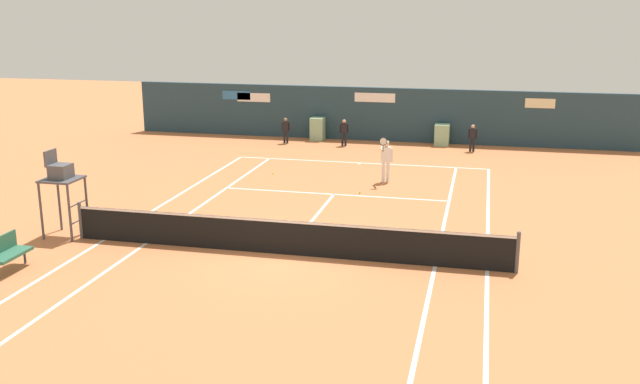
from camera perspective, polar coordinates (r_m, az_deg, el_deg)
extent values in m
plane|color=#C67042|center=(19.08, -2.90, -5.01)|extent=(80.00, 80.00, 0.00)
cube|color=white|center=(30.08, 3.23, 2.35)|extent=(10.60, 0.10, 0.01)
cube|color=white|center=(21.10, -16.91, -3.69)|extent=(0.10, 23.40, 0.01)
cube|color=white|center=(20.50, -13.74, -4.01)|extent=(0.10, 23.40, 0.01)
cube|color=white|center=(18.44, 9.20, -5.90)|extent=(0.10, 23.40, 0.01)
cube|color=white|center=(18.42, 13.26, -6.14)|extent=(0.10, 23.40, 0.01)
cube|color=white|center=(25.02, 1.12, -0.18)|extent=(8.00, 0.10, 0.01)
cube|color=white|center=(22.02, -0.61, -2.27)|extent=(0.10, 6.40, 0.01)
cube|color=white|center=(29.93, 3.18, 2.29)|extent=(0.10, 0.24, 0.01)
cylinder|color=#4C4C51|center=(21.30, -18.65, -2.16)|extent=(0.10, 0.10, 1.07)
cylinder|color=#4C4C51|center=(18.26, 15.56, -4.70)|extent=(0.10, 0.10, 1.07)
cube|color=black|center=(18.93, -2.92, -3.66)|extent=(12.00, 0.03, 0.95)
cube|color=white|center=(18.79, -2.94, -2.37)|extent=(12.00, 0.04, 0.06)
cube|color=#233D4C|center=(35.00, 4.77, 6.23)|extent=(25.00, 0.24, 2.60)
cube|color=white|center=(34.78, 4.41, 7.56)|extent=(1.98, 0.02, 0.44)
cube|color=white|center=(36.24, -5.34, 7.56)|extent=(1.74, 0.02, 0.44)
cube|color=#2D6BA8|center=(36.53, -6.72, 7.71)|extent=(1.49, 0.02, 0.44)
cube|color=beige|center=(34.48, 17.23, 6.81)|extent=(1.34, 0.02, 0.44)
cube|color=#8CB793|center=(35.13, -0.19, 5.09)|extent=(0.65, 0.70, 1.12)
cube|color=#8CB793|center=(34.27, 9.76, 4.54)|extent=(0.68, 0.70, 1.01)
cylinder|color=#47474C|center=(21.75, -18.18, -0.99)|extent=(0.07, 0.07, 1.65)
cylinder|color=#47474C|center=(21.02, -19.43, -1.63)|extent=(0.07, 0.07, 1.65)
cylinder|color=#47474C|center=(22.23, -20.17, -0.83)|extent=(0.07, 0.07, 1.65)
cylinder|color=#47474C|center=(21.51, -21.46, -1.46)|extent=(0.07, 0.07, 1.65)
cylinder|color=#47474C|center=(21.48, -18.73, -2.15)|extent=(0.04, 0.81, 0.04)
cylinder|color=#47474C|center=(21.34, -18.83, -0.88)|extent=(0.04, 0.81, 0.04)
cube|color=#47474C|center=(21.42, -20.01, 0.97)|extent=(1.00, 1.00, 0.06)
cube|color=#4C4C51|center=(21.37, -20.06, 1.57)|extent=(0.52, 0.56, 0.40)
cube|color=#4C4C51|center=(21.45, -20.80, 2.58)|extent=(0.06, 0.56, 0.45)
cylinder|color=#38383D|center=(19.87, -22.60, -4.79)|extent=(0.06, 0.06, 0.38)
cube|color=#2D664C|center=(19.39, -23.56, -4.64)|extent=(0.48, 1.23, 0.08)
cube|color=#2D664C|center=(19.47, -24.28, -3.86)|extent=(0.06, 1.23, 0.42)
cylinder|color=white|center=(26.83, 5.47, 1.64)|extent=(0.13, 0.13, 0.79)
cylinder|color=white|center=(26.80, 5.10, 1.63)|extent=(0.13, 0.13, 0.79)
cube|color=white|center=(26.67, 5.32, 3.04)|extent=(0.40, 0.30, 0.55)
sphere|color=beige|center=(26.60, 5.34, 3.85)|extent=(0.22, 0.22, 0.22)
cylinder|color=white|center=(26.58, 5.34, 4.02)|extent=(0.21, 0.21, 0.06)
cylinder|color=white|center=(26.72, 5.78, 2.96)|extent=(0.08, 0.08, 0.53)
cylinder|color=beige|center=(26.33, 4.97, 3.40)|extent=(0.25, 0.53, 0.08)
cylinder|color=black|center=(26.06, 5.08, 3.52)|extent=(0.03, 0.03, 0.22)
torus|color=black|center=(26.01, 5.09, 4.06)|extent=(0.30, 0.12, 0.30)
cylinder|color=silver|center=(26.01, 5.09, 4.06)|extent=(0.25, 0.09, 0.26)
cylinder|color=black|center=(33.08, 12.22, 3.72)|extent=(0.10, 0.10, 0.63)
cylinder|color=black|center=(33.08, 11.97, 3.73)|extent=(0.10, 0.10, 0.63)
cube|color=black|center=(32.99, 12.14, 4.63)|extent=(0.28, 0.16, 0.44)
sphere|color=tan|center=(32.94, 12.17, 5.16)|extent=(0.17, 0.17, 0.17)
cylinder|color=black|center=(32.99, 12.44, 4.56)|extent=(0.07, 0.07, 0.42)
cylinder|color=black|center=(33.00, 11.84, 4.60)|extent=(0.07, 0.07, 0.42)
cylinder|color=black|center=(33.69, 2.06, 4.25)|extent=(0.10, 0.10, 0.64)
cylinder|color=black|center=(33.69, 1.81, 4.25)|extent=(0.10, 0.10, 0.64)
cube|color=black|center=(33.60, 1.94, 5.16)|extent=(0.31, 0.21, 0.45)
sphere|color=tan|center=(33.55, 1.95, 5.68)|extent=(0.18, 0.18, 0.18)
cylinder|color=black|center=(33.60, 2.24, 5.10)|extent=(0.07, 0.07, 0.43)
cylinder|color=black|center=(33.60, 1.64, 5.11)|extent=(0.07, 0.07, 0.43)
cylinder|color=black|center=(34.33, -2.65, 4.43)|extent=(0.10, 0.10, 0.62)
cylinder|color=black|center=(34.37, -2.87, 4.44)|extent=(0.10, 0.10, 0.62)
cube|color=black|center=(34.26, -2.77, 5.31)|extent=(0.28, 0.16, 0.44)
sphere|color=#8C664C|center=(34.21, -2.78, 5.81)|extent=(0.17, 0.17, 0.17)
cylinder|color=black|center=(34.22, -2.49, 5.25)|extent=(0.07, 0.07, 0.42)
cylinder|color=black|center=(34.31, -3.05, 5.26)|extent=(0.07, 0.07, 0.42)
sphere|color=#CCE033|center=(25.16, 3.22, -0.05)|extent=(0.07, 0.07, 0.07)
sphere|color=#CCE033|center=(28.11, -3.81, 1.52)|extent=(0.07, 0.07, 0.07)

